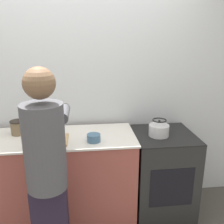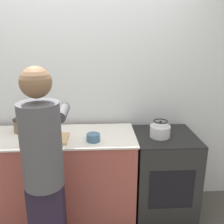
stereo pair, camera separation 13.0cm
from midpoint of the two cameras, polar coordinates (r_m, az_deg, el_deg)
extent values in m
cube|color=silver|center=(2.64, -6.52, 5.48)|extent=(8.00, 0.05, 2.60)
cube|color=#9E4C42|center=(2.64, -13.24, -14.82)|extent=(1.72, 0.58, 0.91)
cube|color=silver|center=(2.43, -13.98, -5.51)|extent=(1.74, 0.60, 0.02)
cube|color=black|center=(2.71, 12.96, -14.13)|extent=(0.59, 0.61, 0.89)
cube|color=black|center=(2.51, 13.64, -5.30)|extent=(0.59, 0.61, 0.01)
cube|color=black|center=(2.44, 14.99, -16.80)|extent=(0.41, 0.01, 0.39)
cylinder|color=#4C4C51|center=(1.84, -13.90, -7.48)|extent=(0.29, 0.29, 0.63)
sphere|color=brown|center=(1.71, -14.98, 6.57)|extent=(0.22, 0.22, 0.22)
cylinder|color=#4C4C51|center=(2.07, -16.27, -0.18)|extent=(0.08, 0.30, 0.08)
cylinder|color=#4C4C51|center=(2.03, -9.36, -0.07)|extent=(0.08, 0.30, 0.08)
cube|color=tan|center=(2.32, -12.96, -6.04)|extent=(0.37, 0.26, 0.02)
cube|color=silver|center=(2.32, -12.42, -5.64)|extent=(0.16, 0.08, 0.01)
cube|color=black|center=(2.32, -15.62, -5.96)|extent=(0.10, 0.05, 0.01)
cylinder|color=silver|center=(2.44, 12.43, -4.35)|extent=(0.19, 0.19, 0.11)
cone|color=silver|center=(2.41, 12.53, -2.83)|extent=(0.15, 0.15, 0.03)
sphere|color=black|center=(2.40, 12.57, -2.26)|extent=(0.02, 0.02, 0.02)
torus|color=black|center=(2.40, 12.58, -2.07)|extent=(0.14, 0.14, 0.01)
cylinder|color=#426684|center=(2.23, -2.65, -5.86)|extent=(0.12, 0.12, 0.07)
cylinder|color=#756047|center=(2.56, -18.80, -3.07)|extent=(0.13, 0.13, 0.12)
cylinder|color=#28231E|center=(2.54, -18.95, -1.64)|extent=(0.14, 0.14, 0.01)
camera|label=1|loc=(0.06, -88.33, 0.51)|focal=40.00mm
camera|label=2|loc=(0.06, 91.67, -0.51)|focal=40.00mm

